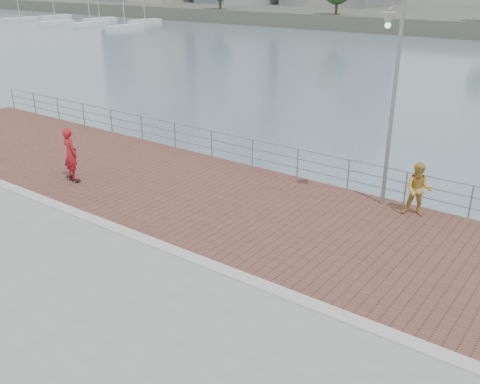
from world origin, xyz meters
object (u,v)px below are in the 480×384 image
Objects in this scene: street_lamp at (391,66)px; bystander at (418,190)px; skateboarder at (70,154)px; guardrail at (323,165)px.

street_lamp reaches higher than bystander.
bystander is at bearing 10.34° from street_lamp.
skateboarder is 1.10× the size of bystander.
bystander is (1.19, 0.22, -3.68)m from street_lamp.
guardrail is 20.72× the size of skateboarder.
guardrail is 6.08× the size of street_lamp.
street_lamp reaches higher than skateboarder.
bystander is at bearing -146.29° from skateboarder.
guardrail is 4.72m from street_lamp.
bystander is (11.16, 4.45, -0.17)m from skateboarder.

